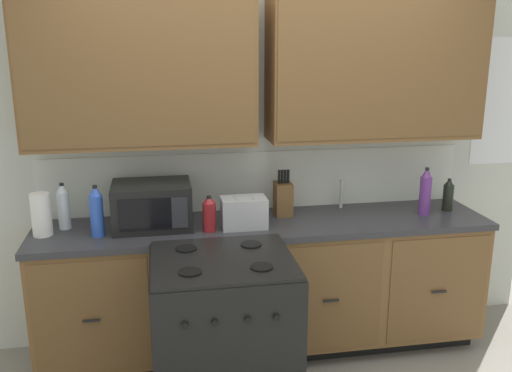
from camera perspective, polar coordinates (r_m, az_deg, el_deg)
name	(u,v)px	position (r m, az deg, el deg)	size (l,w,h in m)	color
wall_unit	(260,102)	(3.67, 0.41, 8.47)	(4.08, 0.40, 2.52)	silver
counter_run	(265,285)	(3.81, 0.91, -9.96)	(2.91, 0.64, 0.91)	black
stove_range	(224,338)	(3.21, -3.27, -15.06)	(0.76, 0.68, 0.95)	black
microwave	(152,205)	(3.57, -10.44, -1.92)	(0.48, 0.37, 0.28)	black
toaster	(244,212)	(3.52, -1.24, -2.68)	(0.28, 0.18, 0.19)	#B7B7BC
knife_block	(283,198)	(3.76, 2.74, -1.23)	(0.11, 0.14, 0.31)	brown
sink_faucet	(341,194)	(3.95, 8.59, -0.79)	(0.02, 0.02, 0.20)	#B2B5BA
paper_towel_roll	(41,215)	(3.60, -20.82, -2.71)	(0.12, 0.12, 0.26)	white
bottle_red	(209,214)	(3.46, -4.73, -2.81)	(0.08, 0.08, 0.22)	maroon
bottle_dark	(448,195)	(4.07, 18.80, -0.86)	(0.07, 0.07, 0.22)	black
bottle_violet	(425,192)	(3.92, 16.70, -0.57)	(0.08, 0.08, 0.32)	#663384
bottle_clear	(64,207)	(3.68, -18.83, -1.97)	(0.07, 0.07, 0.29)	silver
bottle_blue	(97,212)	(3.48, -15.77, -2.50)	(0.08, 0.08, 0.31)	blue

